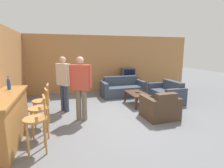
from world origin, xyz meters
name	(u,v)px	position (x,y,z in m)	size (l,w,h in m)	color
ground_plane	(127,118)	(0.00, 0.00, 0.00)	(24.00, 24.00, 0.00)	slate
wall_back	(99,64)	(0.00, 3.62, 1.30)	(9.40, 0.08, 2.60)	#B27A47
wall_left	(9,72)	(-3.23, 1.31, 1.30)	(0.08, 8.62, 2.60)	#B27A47
bar_counter	(7,119)	(-2.90, -0.53, 0.52)	(0.55, 2.06, 1.02)	#A87038
bar_chair_near	(36,123)	(-2.27, -1.13, 0.59)	(0.48, 0.48, 1.09)	#B77F42
bar_chair_mid	(39,112)	(-2.27, -0.51, 0.59)	(0.50, 0.50, 1.09)	#B77F42
bar_chair_far	(42,104)	(-2.27, 0.10, 0.59)	(0.44, 0.44, 1.09)	#B77F42
couch_far	(122,89)	(0.74, 2.38, 0.30)	(1.79, 0.88, 0.81)	#384251
armchair_near	(160,108)	(0.90, -0.30, 0.30)	(0.90, 0.84, 0.79)	#4C3828
loveseat_right	(167,94)	(2.05, 1.09, 0.29)	(0.81, 1.38, 0.78)	#384251
coffee_table	(137,95)	(0.80, 1.05, 0.37)	(0.60, 1.07, 0.43)	#472D1E
tv_unit	(128,85)	(1.33, 3.26, 0.28)	(1.22, 0.50, 0.56)	black
tv	(128,74)	(1.33, 3.25, 0.82)	(0.61, 0.44, 0.54)	#4C4C4C
bottle	(9,83)	(-2.94, 0.03, 1.17)	(0.08, 0.08, 0.31)	#234293
book_on_table	(137,92)	(0.82, 1.06, 0.45)	(0.18, 0.16, 0.03)	black
person_by_window	(64,81)	(-1.69, 1.11, 0.98)	(0.44, 0.51, 1.74)	#384260
person_by_counter	(81,85)	(-1.27, 0.22, 1.00)	(0.57, 0.34, 1.76)	#756B5B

